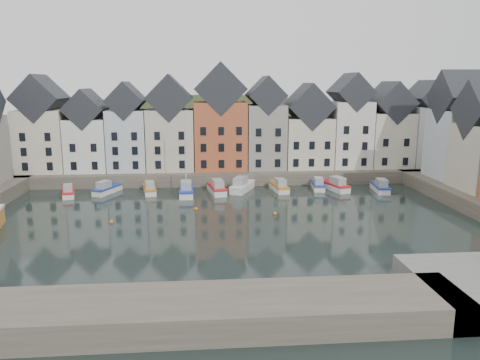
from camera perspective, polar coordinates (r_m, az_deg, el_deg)
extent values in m
plane|color=black|center=(54.14, -1.20, -5.84)|extent=(260.00, 260.00, 0.00)
cube|color=#4F453C|center=(83.02, -2.49, 1.04)|extent=(90.00, 16.00, 2.00)
cube|color=#4F453C|center=(33.95, -16.46, -15.61)|extent=(50.00, 6.00, 2.00)
ellipsoid|color=#252F17|center=(112.91, -2.94, -6.03)|extent=(153.60, 70.40, 64.00)
sphere|color=black|center=(103.31, -10.82, 7.25)|extent=(5.77, 5.77, 5.77)
sphere|color=black|center=(116.01, 9.31, 7.48)|extent=(5.27, 5.27, 5.27)
sphere|color=black|center=(111.69, 13.61, 7.03)|extent=(5.07, 5.07, 5.07)
sphere|color=black|center=(108.47, 4.54, 7.15)|extent=(5.01, 5.01, 5.01)
sphere|color=black|center=(113.93, -22.49, 5.89)|extent=(3.94, 3.94, 3.94)
sphere|color=black|center=(116.43, 11.04, 7.40)|extent=(5.21, 5.21, 5.21)
sphere|color=black|center=(110.59, -2.09, 7.53)|extent=(5.45, 5.45, 5.45)
sphere|color=black|center=(108.30, 17.59, 6.32)|extent=(4.49, 4.49, 4.49)
cube|color=beige|center=(84.19, -22.79, 4.45)|extent=(7.67, 8.00, 10.07)
cube|color=black|center=(83.71, -23.17, 9.16)|extent=(7.67, 8.16, 7.67)
cube|color=white|center=(82.32, -17.93, 4.14)|extent=(6.56, 8.00, 8.61)
cube|color=black|center=(81.82, -18.19, 8.25)|extent=(6.56, 8.16, 6.56)
cube|color=silver|center=(81.00, -13.44, 4.77)|extent=(6.20, 8.00, 10.02)
cube|color=black|center=(80.51, -13.66, 9.40)|extent=(6.20, 8.16, 6.20)
cube|color=beige|center=(80.23, -8.41, 4.92)|extent=(7.70, 8.00, 10.08)
cube|color=black|center=(79.73, -8.56, 9.88)|extent=(7.70, 8.16, 7.70)
cube|color=#B25532|center=(80.07, -2.43, 5.46)|extent=(8.69, 8.00, 11.28)
cube|color=black|center=(79.61, -2.48, 11.04)|extent=(8.69, 8.16, 8.69)
cube|color=gray|center=(80.78, 3.07, 5.33)|extent=(6.43, 8.00, 10.78)
cube|color=black|center=(80.31, 3.12, 10.28)|extent=(6.43, 8.16, 6.43)
cube|color=beige|center=(82.21, 8.12, 4.56)|extent=(7.88, 8.00, 8.56)
cube|color=black|center=(81.69, 8.25, 8.89)|extent=(7.88, 8.16, 7.88)
cube|color=silver|center=(83.99, 13.06, 5.45)|extent=(6.50, 8.00, 11.27)
cube|color=black|center=(83.56, 13.29, 10.40)|extent=(6.50, 8.16, 6.50)
cube|color=beige|center=(86.49, 17.47, 4.74)|extent=(7.23, 8.00, 9.32)
cube|color=black|center=(86.01, 17.74, 9.01)|extent=(7.23, 8.16, 7.23)
cube|color=white|center=(89.25, 21.59, 4.98)|extent=(6.18, 8.00, 10.32)
cube|color=black|center=(88.81, 21.91, 9.27)|extent=(6.18, 8.16, 6.18)
cube|color=silver|center=(78.82, 25.14, 3.94)|extent=(7.47, 8.00, 10.38)
cube|color=black|center=(78.32, 25.59, 9.13)|extent=(7.62, 8.00, 8.00)
sphere|color=#C16D16|center=(61.69, -5.38, -3.55)|extent=(0.50, 0.50, 0.50)
sphere|color=#C16D16|center=(59.50, 4.29, -4.10)|extent=(0.50, 0.50, 0.50)
sphere|color=#C16D16|center=(57.90, -15.41, -4.95)|extent=(0.50, 0.50, 0.50)
cube|color=silver|center=(73.63, -20.17, -1.60)|extent=(2.80, 5.46, 0.96)
cube|color=red|center=(73.52, -20.20, -1.20)|extent=(2.91, 5.58, 0.22)
cube|color=#94989C|center=(72.64, -20.24, -0.93)|extent=(1.69, 2.33, 1.05)
cube|color=silver|center=(73.71, -15.86, -1.29)|extent=(3.78, 5.81, 1.03)
cube|color=navy|center=(73.59, -15.88, -0.87)|extent=(3.91, 5.95, 0.23)
cube|color=#94989C|center=(72.81, -16.28, -0.57)|extent=(2.09, 2.58, 1.12)
cube|color=silver|center=(72.33, -10.96, -1.31)|extent=(2.53, 5.59, 0.99)
cube|color=#C16D16|center=(72.21, -10.98, -0.89)|extent=(2.64, 5.72, 0.22)
cube|color=#94989C|center=(71.31, -10.95, -0.61)|extent=(1.61, 2.34, 1.08)
cube|color=silver|center=(70.10, -6.56, -1.53)|extent=(2.13, 6.55, 1.19)
cube|color=navy|center=(69.95, -6.57, -1.01)|extent=(2.24, 6.69, 0.27)
cube|color=#94989C|center=(68.86, -6.59, -0.66)|extent=(1.59, 2.64, 1.30)
cylinder|color=silver|center=(69.61, -6.68, 3.50)|extent=(0.15, 0.15, 11.92)
cube|color=silver|center=(71.17, -2.87, -1.28)|extent=(2.90, 6.49, 1.15)
cube|color=red|center=(71.04, -2.88, -0.78)|extent=(3.03, 6.63, 0.26)
cube|color=#94989C|center=(70.01, -2.73, -0.44)|extent=(1.86, 2.71, 1.25)
cube|color=silver|center=(72.40, 0.29, -1.02)|extent=(4.43, 6.80, 1.20)
cube|color=silver|center=(72.26, 0.30, -0.52)|extent=(4.58, 6.97, 0.27)
cube|color=#94989C|center=(71.21, 0.04, -0.16)|extent=(2.45, 3.02, 1.31)
cube|color=silver|center=(72.73, 4.76, -1.05)|extent=(2.37, 5.88, 1.05)
cube|color=#C16D16|center=(72.60, 4.77, -0.61)|extent=(2.48, 6.00, 0.24)
cube|color=#94989C|center=(71.68, 4.97, -0.30)|extent=(1.59, 2.43, 1.14)
cube|color=silver|center=(74.87, 9.45, -0.81)|extent=(2.32, 5.65, 1.01)
cube|color=navy|center=(74.75, 9.47, -0.40)|extent=(2.42, 5.77, 0.23)
cube|color=#94989C|center=(73.84, 9.56, -0.12)|extent=(1.54, 2.34, 1.10)
cube|color=silver|center=(74.60, 11.40, -0.90)|extent=(3.62, 6.45, 1.13)
cube|color=red|center=(74.47, 11.42, -0.43)|extent=(3.75, 6.60, 0.26)
cube|color=#94989C|center=(73.59, 11.84, -0.10)|extent=(2.12, 2.79, 1.24)
cube|color=silver|center=(75.31, 16.67, -1.06)|extent=(2.42, 5.99, 1.07)
cube|color=navy|center=(75.18, 16.70, -0.63)|extent=(2.53, 6.12, 0.24)
cube|color=#94989C|center=(74.24, 16.89, -0.33)|extent=(1.62, 2.47, 1.16)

